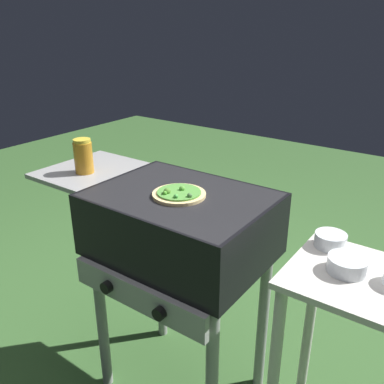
# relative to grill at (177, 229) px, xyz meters

# --- Properties ---
(ground_plane) EXTENTS (8.00, 8.00, 0.00)m
(ground_plane) POSITION_rel_grill_xyz_m (0.01, 0.00, -0.76)
(ground_plane) COLOR #38602D
(grill) EXTENTS (0.96, 0.53, 0.90)m
(grill) POSITION_rel_grill_xyz_m (0.00, 0.00, 0.00)
(grill) COLOR black
(grill) RESTS_ON ground_plane
(pizza_veggie) EXTENTS (0.19, 0.19, 0.03)m
(pizza_veggie) POSITION_rel_grill_xyz_m (0.02, -0.02, 0.15)
(pizza_veggie) COLOR #E0C17F
(pizza_veggie) RESTS_ON grill
(sauce_jar) EXTENTS (0.08, 0.08, 0.14)m
(sauce_jar) POSITION_rel_grill_xyz_m (-0.44, -0.04, 0.21)
(sauce_jar) COLOR #B77A1E
(sauce_jar) RESTS_ON grill
(prep_table) EXTENTS (0.44, 0.36, 0.80)m
(prep_table) POSITION_rel_grill_xyz_m (0.67, 0.00, -0.19)
(prep_table) COLOR beige
(prep_table) RESTS_ON ground_plane
(topping_bowl_far) EXTENTS (0.11, 0.11, 0.04)m
(topping_bowl_far) POSITION_rel_grill_xyz_m (0.61, 0.01, 0.07)
(topping_bowl_far) COLOR silver
(topping_bowl_far) RESTS_ON prep_table
(topping_bowl_middle) EXTENTS (0.10, 0.10, 0.04)m
(topping_bowl_middle) POSITION_rel_grill_xyz_m (0.52, 0.12, 0.07)
(topping_bowl_middle) COLOR silver
(topping_bowl_middle) RESTS_ON prep_table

